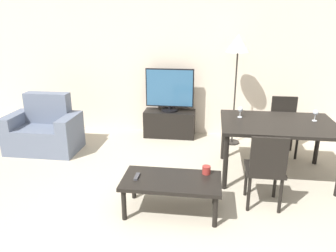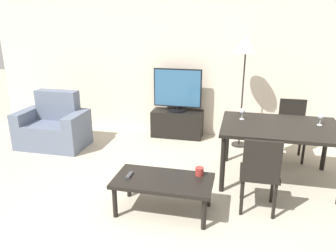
{
  "view_description": "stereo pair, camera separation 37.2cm",
  "coord_description": "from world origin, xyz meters",
  "px_view_note": "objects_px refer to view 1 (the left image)",
  "views": [
    {
      "loc": [
        0.42,
        -2.31,
        1.97
      ],
      "look_at": [
        -0.12,
        1.63,
        0.65
      ],
      "focal_mm": 35.0,
      "sensor_mm": 36.0,
      "label": 1
    },
    {
      "loc": [
        0.78,
        -2.25,
        1.97
      ],
      "look_at": [
        -0.12,
        1.63,
        0.65
      ],
      "focal_mm": 35.0,
      "sensor_mm": 36.0,
      "label": 2
    }
  ],
  "objects_px": {
    "dining_chair_near": "(266,167)",
    "cup_white_near": "(206,170)",
    "wine_glass_center": "(316,113)",
    "armchair": "(45,131)",
    "floor_lamp": "(238,49)",
    "tv": "(170,90)",
    "wine_glass_left": "(240,110)",
    "dining_chair_far": "(284,123)",
    "remote_primary": "(137,176)",
    "tv_stand": "(170,123)",
    "coffee_table": "(171,183)",
    "dining_table": "(278,128)"
  },
  "relations": [
    {
      "from": "dining_chair_near",
      "to": "cup_white_near",
      "type": "bearing_deg",
      "value": -176.91
    },
    {
      "from": "dining_chair_near",
      "to": "wine_glass_center",
      "type": "distance_m",
      "value": 1.22
    },
    {
      "from": "armchair",
      "to": "floor_lamp",
      "type": "xyz_separation_m",
      "value": [
        2.89,
        0.68,
        1.22
      ]
    },
    {
      "from": "tv",
      "to": "floor_lamp",
      "type": "xyz_separation_m",
      "value": [
        1.06,
        -0.19,
        0.71
      ]
    },
    {
      "from": "tv",
      "to": "wine_glass_left",
      "type": "relative_size",
      "value": 5.53
    },
    {
      "from": "tv",
      "to": "armchair",
      "type": "bearing_deg",
      "value": -154.37
    },
    {
      "from": "armchair",
      "to": "dining_chair_far",
      "type": "relative_size",
      "value": 1.24
    },
    {
      "from": "floor_lamp",
      "to": "wine_glass_center",
      "type": "relative_size",
      "value": 11.87
    },
    {
      "from": "wine_glass_center",
      "to": "dining_chair_near",
      "type": "bearing_deg",
      "value": -127.25
    },
    {
      "from": "remote_primary",
      "to": "tv_stand",
      "type": "bearing_deg",
      "value": 88.98
    },
    {
      "from": "dining_chair_far",
      "to": "remote_primary",
      "type": "distance_m",
      "value": 2.6
    },
    {
      "from": "tv",
      "to": "remote_primary",
      "type": "xyz_separation_m",
      "value": [
        -0.04,
        -2.33,
        -0.43
      ]
    },
    {
      "from": "dining_chair_near",
      "to": "tv",
      "type": "bearing_deg",
      "value": 121.55
    },
    {
      "from": "armchair",
      "to": "wine_glass_center",
      "type": "xyz_separation_m",
      "value": [
        3.83,
        -0.3,
        0.53
      ]
    },
    {
      "from": "dining_chair_far",
      "to": "tv_stand",
      "type": "bearing_deg",
      "value": 164.62
    },
    {
      "from": "wine_glass_center",
      "to": "wine_glass_left",
      "type": "bearing_deg",
      "value": 177.96
    },
    {
      "from": "tv",
      "to": "dining_chair_near",
      "type": "relative_size",
      "value": 0.95
    },
    {
      "from": "tv_stand",
      "to": "dining_chair_far",
      "type": "xyz_separation_m",
      "value": [
        1.79,
        -0.49,
        0.25
      ]
    },
    {
      "from": "floor_lamp",
      "to": "tv",
      "type": "bearing_deg",
      "value": 169.65
    },
    {
      "from": "remote_primary",
      "to": "cup_white_near",
      "type": "bearing_deg",
      "value": 14.34
    },
    {
      "from": "dining_chair_near",
      "to": "remote_primary",
      "type": "relative_size",
      "value": 5.67
    },
    {
      "from": "dining_chair_far",
      "to": "cup_white_near",
      "type": "distance_m",
      "value": 1.99
    },
    {
      "from": "tv",
      "to": "dining_chair_near",
      "type": "distance_m",
      "value": 2.5
    },
    {
      "from": "dining_chair_near",
      "to": "wine_glass_left",
      "type": "distance_m",
      "value": 1.05
    },
    {
      "from": "wine_glass_center",
      "to": "tv_stand",
      "type": "bearing_deg",
      "value": 149.47
    },
    {
      "from": "armchair",
      "to": "tv_stand",
      "type": "xyz_separation_m",
      "value": [
        1.83,
        0.88,
        -0.08
      ]
    },
    {
      "from": "coffee_table",
      "to": "wine_glass_left",
      "type": "bearing_deg",
      "value": 57.27
    },
    {
      "from": "floor_lamp",
      "to": "cup_white_near",
      "type": "bearing_deg",
      "value": -101.19
    },
    {
      "from": "tv_stand",
      "to": "floor_lamp",
      "type": "bearing_deg",
      "value": -10.48
    },
    {
      "from": "floor_lamp",
      "to": "remote_primary",
      "type": "relative_size",
      "value": 11.56
    },
    {
      "from": "wine_glass_left",
      "to": "coffee_table",
      "type": "bearing_deg",
      "value": -122.73
    },
    {
      "from": "tv_stand",
      "to": "coffee_table",
      "type": "bearing_deg",
      "value": -82.07
    },
    {
      "from": "wine_glass_left",
      "to": "dining_chair_near",
      "type": "bearing_deg",
      "value": -77.27
    },
    {
      "from": "tv",
      "to": "wine_glass_left",
      "type": "height_order",
      "value": "tv"
    },
    {
      "from": "tv_stand",
      "to": "coffee_table",
      "type": "distance_m",
      "value": 2.35
    },
    {
      "from": "dining_chair_far",
      "to": "floor_lamp",
      "type": "bearing_deg",
      "value": 157.86
    },
    {
      "from": "armchair",
      "to": "remote_primary",
      "type": "xyz_separation_m",
      "value": [
        1.79,
        -1.45,
        0.08
      ]
    },
    {
      "from": "coffee_table",
      "to": "dining_table",
      "type": "xyz_separation_m",
      "value": [
        1.22,
        1.02,
        0.32
      ]
    },
    {
      "from": "coffee_table",
      "to": "remote_primary",
      "type": "xyz_separation_m",
      "value": [
        -0.37,
        -0.01,
        0.06
      ]
    },
    {
      "from": "tv_stand",
      "to": "floor_lamp",
      "type": "distance_m",
      "value": 1.69
    },
    {
      "from": "floor_lamp",
      "to": "coffee_table",
      "type": "bearing_deg",
      "value": -109.19
    },
    {
      "from": "tv_stand",
      "to": "wine_glass_center",
      "type": "bearing_deg",
      "value": -30.53
    },
    {
      "from": "coffee_table",
      "to": "floor_lamp",
      "type": "distance_m",
      "value": 2.55
    },
    {
      "from": "coffee_table",
      "to": "remote_primary",
      "type": "bearing_deg",
      "value": -178.76
    },
    {
      "from": "armchair",
      "to": "tv_stand",
      "type": "height_order",
      "value": "armchair"
    },
    {
      "from": "floor_lamp",
      "to": "wine_glass_left",
      "type": "distance_m",
      "value": 1.18
    },
    {
      "from": "dining_table",
      "to": "remote_primary",
      "type": "height_order",
      "value": "dining_table"
    },
    {
      "from": "wine_glass_left",
      "to": "armchair",
      "type": "bearing_deg",
      "value": 174.74
    },
    {
      "from": "wine_glass_left",
      "to": "wine_glass_center",
      "type": "bearing_deg",
      "value": -2.04
    },
    {
      "from": "tv_stand",
      "to": "dining_chair_far",
      "type": "bearing_deg",
      "value": -15.38
    }
  ]
}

